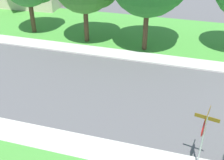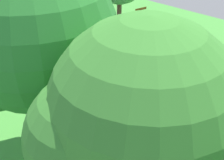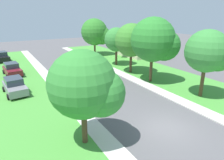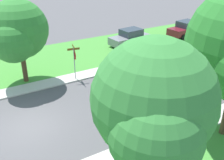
{
  "view_description": "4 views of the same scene",
  "coord_description": "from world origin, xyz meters",
  "px_view_note": "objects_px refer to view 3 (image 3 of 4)",
  "views": [
    {
      "loc": [
        -13.3,
        5.83,
        9.18
      ],
      "look_at": [
        -1.02,
        9.38,
        1.4
      ],
      "focal_mm": 46.01,
      "sensor_mm": 36.0,
      "label": 1
    },
    {
      "loc": [
        10.82,
        17.0,
        8.89
      ],
      "look_at": [
        1.85,
        8.21,
        1.4
      ],
      "focal_mm": 49.03,
      "sensor_mm": 36.0,
      "label": 2
    },
    {
      "loc": [
        -10.01,
        -9.24,
        8.09
      ],
      "look_at": [
        0.09,
        8.24,
        1.4
      ],
      "focal_mm": 32.08,
      "sensor_mm": 36.0,
      "label": 3
    },
    {
      "loc": [
        13.04,
        -2.25,
        9.01
      ],
      "look_at": [
        -0.38,
        5.69,
        1.4
      ],
      "focal_mm": 42.59,
      "sensor_mm": 36.0,
      "label": 4
    }
  ],
  "objects_px": {
    "tree_corner_large": "(96,33)",
    "tree_sidewalk_far": "(134,41)",
    "car_grey_behind_trees": "(15,86)",
    "car_maroon_near_corner": "(12,69)",
    "stop_sign_far_corner": "(86,95)",
    "tree_sidewalk_mid": "(87,87)",
    "car_black_driveway_right": "(2,57)",
    "tree_sidewalk_near": "(118,40)",
    "house_right_setback": "(142,44)",
    "tree_across_left": "(210,53)",
    "tree_across_right": "(156,41)"
  },
  "relations": [
    {
      "from": "house_right_setback",
      "to": "car_black_driveway_right",
      "type": "bearing_deg",
      "value": 162.78
    },
    {
      "from": "car_grey_behind_trees",
      "to": "tree_corner_large",
      "type": "distance_m",
      "value": 22.52
    },
    {
      "from": "tree_sidewalk_mid",
      "to": "car_maroon_near_corner",
      "type": "bearing_deg",
      "value": 98.77
    },
    {
      "from": "tree_sidewalk_far",
      "to": "car_grey_behind_trees",
      "type": "bearing_deg",
      "value": -178.6
    },
    {
      "from": "tree_corner_large",
      "to": "house_right_setback",
      "type": "bearing_deg",
      "value": -30.41
    },
    {
      "from": "car_black_driveway_right",
      "to": "car_maroon_near_corner",
      "type": "distance_m",
      "value": 10.29
    },
    {
      "from": "stop_sign_far_corner",
      "to": "car_black_driveway_right",
      "type": "distance_m",
      "value": 26.47
    },
    {
      "from": "tree_corner_large",
      "to": "tree_across_left",
      "type": "relative_size",
      "value": 1.08
    },
    {
      "from": "stop_sign_far_corner",
      "to": "tree_across_left",
      "type": "bearing_deg",
      "value": -10.75
    },
    {
      "from": "tree_sidewalk_near",
      "to": "tree_sidewalk_mid",
      "type": "bearing_deg",
      "value": -126.59
    },
    {
      "from": "stop_sign_far_corner",
      "to": "tree_across_right",
      "type": "relative_size",
      "value": 0.35
    },
    {
      "from": "tree_sidewalk_far",
      "to": "tree_sidewalk_mid",
      "type": "bearing_deg",
      "value": -135.08
    },
    {
      "from": "stop_sign_far_corner",
      "to": "tree_sidewalk_mid",
      "type": "bearing_deg",
      "value": -110.41
    },
    {
      "from": "tree_across_left",
      "to": "car_grey_behind_trees",
      "type": "bearing_deg",
      "value": 147.79
    },
    {
      "from": "tree_sidewalk_near",
      "to": "tree_sidewalk_far",
      "type": "xyz_separation_m",
      "value": [
        -0.52,
        -4.96,
        0.45
      ]
    },
    {
      "from": "tree_across_right",
      "to": "stop_sign_far_corner",
      "type": "bearing_deg",
      "value": -159.78
    },
    {
      "from": "tree_across_left",
      "to": "tree_sidewalk_mid",
      "type": "bearing_deg",
      "value": -174.38
    },
    {
      "from": "stop_sign_far_corner",
      "to": "tree_sidewalk_mid",
      "type": "relative_size",
      "value": 0.45
    },
    {
      "from": "car_grey_behind_trees",
      "to": "tree_across_left",
      "type": "bearing_deg",
      "value": -32.21
    },
    {
      "from": "tree_corner_large",
      "to": "tree_sidewalk_mid",
      "type": "distance_m",
      "value": 29.63
    },
    {
      "from": "tree_across_left",
      "to": "tree_across_right",
      "type": "bearing_deg",
      "value": 101.61
    },
    {
      "from": "stop_sign_far_corner",
      "to": "car_grey_behind_trees",
      "type": "xyz_separation_m",
      "value": [
        -4.66,
        8.19,
        -1.01
      ]
    },
    {
      "from": "tree_corner_large",
      "to": "tree_sidewalk_far",
      "type": "height_order",
      "value": "tree_corner_large"
    },
    {
      "from": "tree_sidewalk_near",
      "to": "car_black_driveway_right",
      "type": "bearing_deg",
      "value": 142.92
    },
    {
      "from": "car_black_driveway_right",
      "to": "tree_sidewalk_far",
      "type": "bearing_deg",
      "value": -47.52
    },
    {
      "from": "stop_sign_far_corner",
      "to": "tree_sidewalk_far",
      "type": "bearing_deg",
      "value": 38.31
    },
    {
      "from": "tree_sidewalk_far",
      "to": "tree_corner_large",
      "type": "bearing_deg",
      "value": 85.33
    },
    {
      "from": "car_maroon_near_corner",
      "to": "tree_sidewalk_mid",
      "type": "xyz_separation_m",
      "value": [
        2.97,
        -19.27,
        3.08
      ]
    },
    {
      "from": "tree_sidewalk_near",
      "to": "tree_sidewalk_far",
      "type": "height_order",
      "value": "tree_sidewalk_far"
    },
    {
      "from": "stop_sign_far_corner",
      "to": "house_right_setback",
      "type": "height_order",
      "value": "house_right_setback"
    },
    {
      "from": "tree_corner_large",
      "to": "tree_across_left",
      "type": "distance_m",
      "value": 25.15
    },
    {
      "from": "tree_sidewalk_near",
      "to": "house_right_setback",
      "type": "relative_size",
      "value": 0.65
    },
    {
      "from": "car_maroon_near_corner",
      "to": "tree_across_right",
      "type": "height_order",
      "value": "tree_across_right"
    },
    {
      "from": "tree_sidewalk_near",
      "to": "tree_sidewalk_mid",
      "type": "height_order",
      "value": "tree_sidewalk_mid"
    },
    {
      "from": "stop_sign_far_corner",
      "to": "tree_sidewalk_near",
      "type": "distance_m",
      "value": 17.8
    },
    {
      "from": "stop_sign_far_corner",
      "to": "car_grey_behind_trees",
      "type": "distance_m",
      "value": 9.48
    },
    {
      "from": "tree_sidewalk_near",
      "to": "tree_across_left",
      "type": "height_order",
      "value": "tree_across_left"
    },
    {
      "from": "car_grey_behind_trees",
      "to": "car_maroon_near_corner",
      "type": "bearing_deg",
      "value": 87.23
    },
    {
      "from": "tree_sidewalk_far",
      "to": "house_right_setback",
      "type": "relative_size",
      "value": 0.74
    },
    {
      "from": "stop_sign_far_corner",
      "to": "car_grey_behind_trees",
      "type": "height_order",
      "value": "stop_sign_far_corner"
    },
    {
      "from": "stop_sign_far_corner",
      "to": "car_maroon_near_corner",
      "type": "height_order",
      "value": "stop_sign_far_corner"
    },
    {
      "from": "car_black_driveway_right",
      "to": "tree_sidewalk_near",
      "type": "bearing_deg",
      "value": -37.08
    },
    {
      "from": "car_black_driveway_right",
      "to": "tree_sidewalk_mid",
      "type": "distance_m",
      "value": 29.93
    },
    {
      "from": "tree_sidewalk_far",
      "to": "car_black_driveway_right",
      "type": "bearing_deg",
      "value": 132.48
    },
    {
      "from": "car_black_driveway_right",
      "to": "tree_sidewalk_far",
      "type": "height_order",
      "value": "tree_sidewalk_far"
    },
    {
      "from": "stop_sign_far_corner",
      "to": "car_grey_behind_trees",
      "type": "relative_size",
      "value": 0.62
    },
    {
      "from": "car_black_driveway_right",
      "to": "car_grey_behind_trees",
      "type": "distance_m",
      "value": 17.78
    },
    {
      "from": "car_maroon_near_corner",
      "to": "tree_sidewalk_far",
      "type": "relative_size",
      "value": 0.64
    },
    {
      "from": "tree_across_right",
      "to": "house_right_setback",
      "type": "bearing_deg",
      "value": 56.64
    },
    {
      "from": "house_right_setback",
      "to": "stop_sign_far_corner",
      "type": "bearing_deg",
      "value": -137.79
    }
  ]
}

